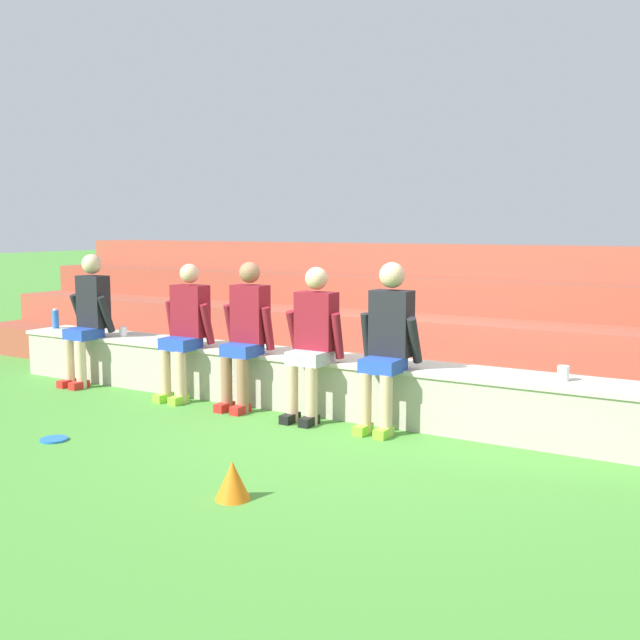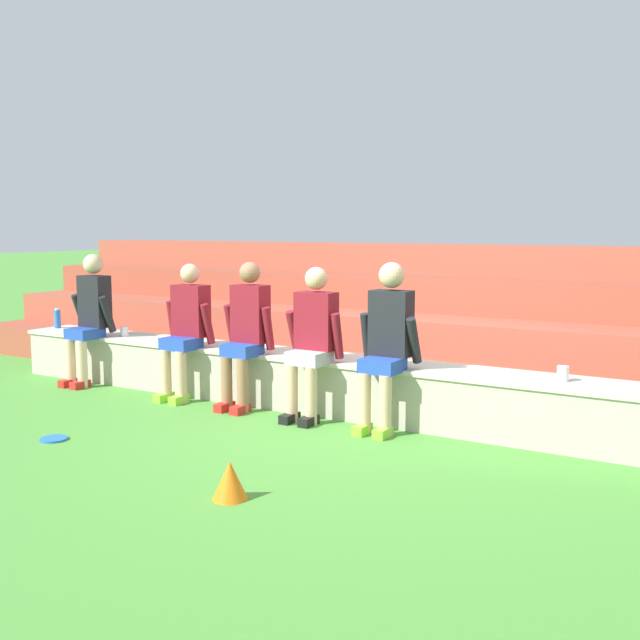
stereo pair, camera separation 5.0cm
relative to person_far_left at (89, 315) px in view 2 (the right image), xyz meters
name	(u,v)px [view 2 (the right image)]	position (x,y,z in m)	size (l,w,h in m)	color
ground_plane	(351,423)	(3.32, 0.01, -0.78)	(80.00, 80.00, 0.00)	#4C9338
stone_seating_wall	(365,387)	(3.32, 0.29, -0.50)	(8.77, 0.60, 0.53)	#B7AF9E
brick_bleachers	(453,327)	(3.32, 2.55, -0.21)	(12.66, 2.99, 1.53)	#A04935
person_far_left	(89,315)	(0.00, 0.00, 0.00)	(0.52, 0.55, 1.45)	beige
person_left_of_center	(186,327)	(1.39, 0.01, -0.04)	(0.55, 0.53, 1.38)	#DBAD89
person_center	(246,330)	(2.16, 0.00, -0.02)	(0.53, 0.52, 1.42)	#996B4C
person_right_of_center	(312,338)	(2.94, -0.03, -0.03)	(0.55, 0.51, 1.39)	#DBAD89
person_far_right	(387,340)	(3.67, 0.01, 0.00)	(0.54, 0.56, 1.45)	#DBAD89
water_bottle_near_right	(57,319)	(-0.92, 0.31, -0.14)	(0.08, 0.08, 0.24)	blue
plastic_cup_middle	(563,374)	(5.10, 0.28, -0.19)	(0.09, 0.09, 0.12)	white
plastic_cup_left_end	(124,331)	(0.28, 0.24, -0.20)	(0.09, 0.09, 0.11)	white
frisbee	(54,439)	(1.46, -1.73, -0.77)	(0.22, 0.22, 0.02)	blue
sports_cone	(230,480)	(3.54, -2.04, -0.65)	(0.23, 0.23, 0.25)	orange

